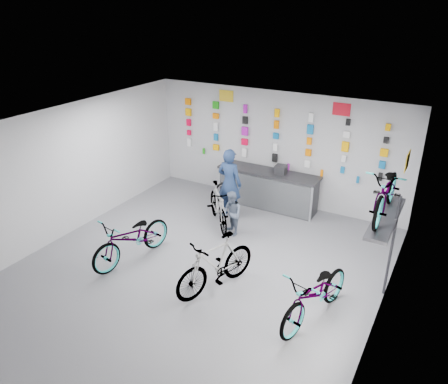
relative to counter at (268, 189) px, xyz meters
The scene contains 21 objects.
floor 3.57m from the counter, 90.00° to the right, with size 8.00×8.00×0.00m, color #55555B.
ceiling 4.34m from the counter, 90.00° to the right, with size 8.00×8.00×0.00m, color white.
wall_back 1.11m from the counter, 90.00° to the left, with size 7.00×7.00×0.00m, color #B9B9BC.
wall_front 7.61m from the counter, 90.00° to the right, with size 7.00×7.00×0.00m, color #B9B9BC.
wall_left 5.08m from the counter, 134.67° to the right, with size 8.00×8.00×0.00m, color #B9B9BC.
wall_right 5.08m from the counter, 45.33° to the right, with size 8.00×8.00×0.00m, color #B9B9BC.
counter is the anchor object (origin of this frame).
merch_wall 1.38m from the counter, 107.88° to the left, with size 5.57×0.08×1.56m.
wall_bracket 4.18m from the counter, 35.12° to the right, with size 0.39×1.90×2.00m.
sign_left 2.73m from the counter, 163.67° to the left, with size 0.42×0.02×0.30m, color gold.
sign_right 2.78m from the counter, 15.36° to the left, with size 0.42×0.02×0.30m, color red.
sign_side 4.72m from the counter, 33.92° to the right, with size 0.02×0.40×0.30m, color gold.
bike_left 4.03m from the counter, 110.30° to the right, with size 0.69×1.99×1.04m, color gray.
bike_center 3.85m from the counter, 80.47° to the right, with size 0.52×1.84×1.11m, color gray.
bike_right 4.50m from the counter, 55.33° to the right, with size 0.69×1.98×1.04m, color gray.
bike_service 1.67m from the counter, 111.05° to the right, with size 0.49×1.74×1.05m, color gray.
bike_wall 4.30m from the counter, 35.76° to the right, with size 0.63×1.80×0.95m, color gray.
clerk 1.23m from the counter, 122.01° to the right, with size 0.65×0.43×1.79m, color navy.
customer 1.79m from the counter, 93.45° to the right, with size 0.52×0.41×1.07m, color slate.
spare_wheel 1.15m from the counter, 160.90° to the right, with size 0.65×0.38×0.60m.
register 0.71m from the counter, ahead, with size 0.28×0.30×0.22m, color black.
Camera 1 is at (4.17, -6.20, 5.13)m, focal length 35.00 mm.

